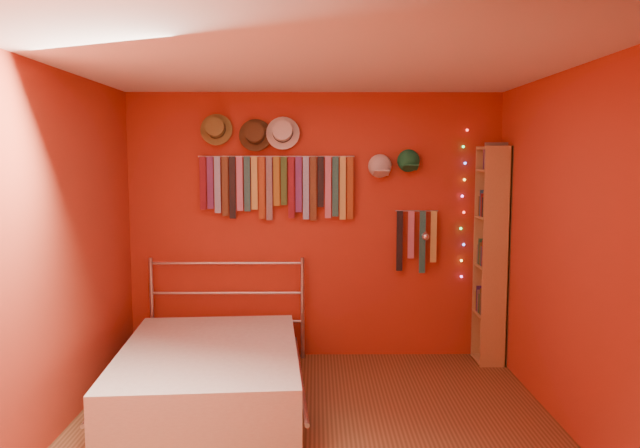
{
  "coord_description": "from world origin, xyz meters",
  "views": [
    {
      "loc": [
        0.01,
        -4.11,
        1.89
      ],
      "look_at": [
        0.04,
        0.9,
        1.36
      ],
      "focal_mm": 35.0,
      "sensor_mm": 36.0,
      "label": 1
    }
  ],
  "objects_px": {
    "tie_rack": "(278,184)",
    "bed": "(210,371)",
    "reading_lamp": "(425,236)",
    "bookshelf": "(495,254)"
  },
  "relations": [
    {
      "from": "bookshelf",
      "to": "bed",
      "type": "relative_size",
      "value": 0.98
    },
    {
      "from": "bookshelf",
      "to": "bed",
      "type": "xyz_separation_m",
      "value": [
        -2.48,
        -0.89,
        -0.79
      ]
    },
    {
      "from": "tie_rack",
      "to": "bed",
      "type": "relative_size",
      "value": 0.71
    },
    {
      "from": "reading_lamp",
      "to": "bookshelf",
      "type": "bearing_deg",
      "value": -0.16
    },
    {
      "from": "reading_lamp",
      "to": "bookshelf",
      "type": "distance_m",
      "value": 0.67
    },
    {
      "from": "tie_rack",
      "to": "reading_lamp",
      "type": "xyz_separation_m",
      "value": [
        1.35,
        -0.15,
        -0.47
      ]
    },
    {
      "from": "tie_rack",
      "to": "bed",
      "type": "height_order",
      "value": "tie_rack"
    },
    {
      "from": "tie_rack",
      "to": "bookshelf",
      "type": "xyz_separation_m",
      "value": [
        2.0,
        -0.15,
        -0.63
      ]
    },
    {
      "from": "bookshelf",
      "to": "tie_rack",
      "type": "bearing_deg",
      "value": 175.57
    },
    {
      "from": "tie_rack",
      "to": "bookshelf",
      "type": "relative_size",
      "value": 0.72
    }
  ]
}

